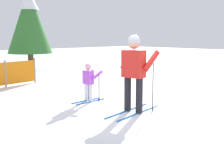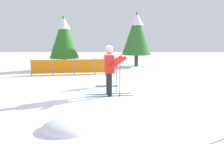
# 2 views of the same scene
# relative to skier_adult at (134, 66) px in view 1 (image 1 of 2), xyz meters

# --- Properties ---
(ground_plane) EXTENTS (60.00, 60.00, 0.00)m
(ground_plane) POSITION_rel_skier_adult_xyz_m (0.16, -0.09, -1.07)
(ground_plane) COLOR white
(skier_adult) EXTENTS (1.72, 0.83, 1.78)m
(skier_adult) POSITION_rel_skier_adult_xyz_m (0.00, 0.00, 0.00)
(skier_adult) COLOR #1966B2
(skier_adult) RESTS_ON ground_plane
(skier_child) EXTENTS (0.98, 0.52, 1.03)m
(skier_child) POSITION_rel_skier_adult_xyz_m (-0.11, 1.54, -0.46)
(skier_child) COLOR #1966B2
(skier_child) RESTS_ON ground_plane
(conifer_far) EXTENTS (2.22, 2.22, 4.13)m
(conifer_far) POSITION_rel_skier_adult_xyz_m (2.00, 9.06, 1.49)
(conifer_far) COLOR #4C3823
(conifer_far) RESTS_ON ground_plane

